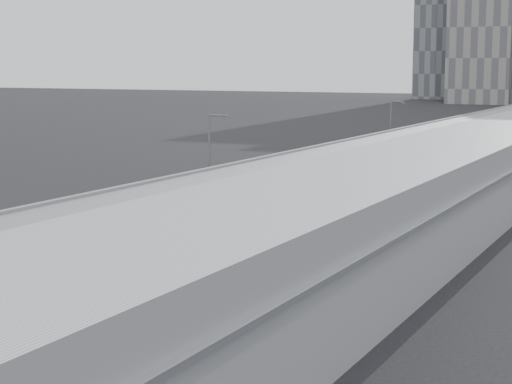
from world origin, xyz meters
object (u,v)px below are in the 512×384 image
Objects in this scene: bus_8 at (474,143)px; bus_7 at (447,151)px; street_lamp_near at (211,160)px; street_lamp_far at (392,127)px; shipping_container at (417,145)px; bus_5 at (374,174)px; suv at (444,141)px; bus_2 at (128,256)px; bus_3 at (241,218)px; bus_6 at (411,163)px; bus_4 at (331,193)px.

bus_7 is at bearing -93.72° from bus_8.
street_lamp_near reaches higher than street_lamp_far.
street_lamp_near is 1.39× the size of shipping_container.
suv is at bearing 102.47° from bus_5.
bus_3 is (0.03, 14.46, 0.00)m from bus_2.
bus_2 reaches higher than shipping_container.
bus_2 is at bearing -84.41° from bus_5.
bus_6 is at bearing -83.86° from shipping_container.
street_lamp_far is 1.28× the size of shipping_container.
street_lamp_far reaches higher than bus_3.
suv is at bearing 102.07° from bus_7.
bus_8 is (0.36, 31.09, -0.08)m from bus_6.
bus_4 is 2.10× the size of suv.
street_lamp_near reaches higher than bus_8.
bus_6 is 42.31m from suv.
street_lamp_far is at bearing 116.48° from bus_6.
bus_3 reaches higher than suv.
bus_3 reaches higher than bus_8.
bus_2 is at bearing -94.57° from bus_3.
bus_2 is 21.14m from street_lamp_near.
bus_4 reaches higher than suv.
bus_5 is at bearing 95.64° from bus_4.
bus_4 is 0.91× the size of bus_5.
street_lamp_far is (-6.85, 13.56, 3.16)m from bus_6.
bus_7 is (0.43, 28.55, -0.06)m from bus_5.
shipping_container is at bearing 90.67° from street_lamp_far.
bus_6 reaches higher than bus_5.
street_lamp_near is at bearing -102.79° from suv.
bus_6 is at bearing -92.33° from bus_8.
street_lamp_far is (-6.98, 39.12, 3.35)m from bus_4.
bus_7 is 0.99× the size of bus_8.
bus_5 is (0.07, 44.60, 0.02)m from bus_2.
bus_3 is 1.50× the size of street_lamp_near.
bus_7 is 53.60m from street_lamp_near.
bus_4 is at bearing -90.96° from shipping_container.
bus_5 is (-0.71, 14.00, 0.15)m from bus_4.
bus_5 is 28.55m from bus_7.
street_lamp_far reaches higher than bus_2.
suv is at bearing 90.13° from street_lamp_far.
shipping_container reaches higher than suv.
shipping_container is 15.51m from suv.
suv is at bearing 80.89° from shipping_container.
bus_3 is 1.09× the size of bus_4.
shipping_container is 1.11× the size of suv.
street_lamp_far is (-6.28, 25.12, 3.20)m from bus_5.
bus_3 is 0.98× the size of bus_6.
bus_7 is 8.21m from street_lamp_far.
bus_3 is at bearing -44.23° from street_lamp_near.
bus_2 is 1.08× the size of bus_4.
bus_3 is at bearing -89.90° from bus_4.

